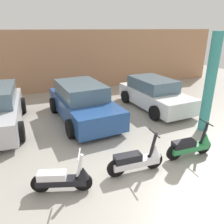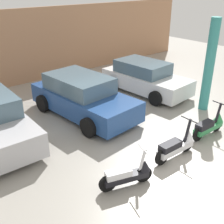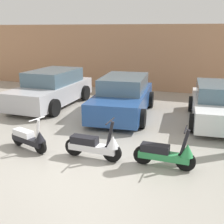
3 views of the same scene
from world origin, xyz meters
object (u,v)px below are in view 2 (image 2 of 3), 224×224
Objects in this scene: car_rear_center at (83,97)px; car_rear_right at (145,78)px; scooter_front_right at (177,145)px; scooter_front_center at (210,125)px; scooter_front_left at (128,174)px; support_column_side at (209,66)px.

car_rear_center is 1.09× the size of car_rear_right.
scooter_front_right is 1.72m from scooter_front_center.
scooter_front_left is 6.23m from car_rear_right.
scooter_front_center is at bearing 20.11° from scooter_front_left.
scooter_front_right is 1.04× the size of scooter_front_center.
car_rear_center reaches higher than scooter_front_center.
support_column_side is (1.60, 1.26, 1.30)m from scooter_front_center.
support_column_side reaches higher than car_rear_right.
car_rear_center reaches higher than scooter_front_right.
car_rear_center is (-0.41, 3.86, 0.31)m from scooter_front_right.
scooter_front_left is at bearing -176.13° from scooter_front_center.
scooter_front_left is at bearing -53.37° from car_rear_right.
car_rear_center is (1.41, 3.89, 0.34)m from scooter_front_left.
scooter_front_left is 4.15m from car_rear_center.
scooter_front_right is at bearing -174.99° from scooter_front_center.
scooter_front_right is 3.89m from car_rear_center.
scooter_front_center is (1.72, 0.09, -0.01)m from scooter_front_right.
scooter_front_left is 0.30× the size of car_rear_center.
scooter_front_right is 4.96m from car_rear_right.
scooter_front_center is at bearing 5.26° from scooter_front_right.
scooter_front_right reaches higher than scooter_front_left.
scooter_front_left is 1.83m from scooter_front_right.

